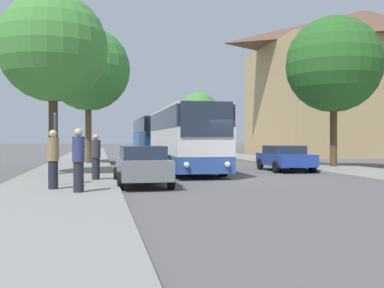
{
  "coord_description": "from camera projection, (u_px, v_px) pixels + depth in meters",
  "views": [
    {
      "loc": [
        -5.64,
        -18.5,
        1.71
      ],
      "look_at": [
        0.88,
        13.16,
        1.35
      ],
      "focal_mm": 42.0,
      "sensor_mm": 36.0,
      "label": 1
    }
  ],
  "objects": [
    {
      "name": "ground_plane",
      "position": [
        234.0,
        179.0,
        19.28
      ],
      "size": [
        300.0,
        300.0,
        0.0
      ],
      "primitive_type": "plane",
      "color": "#565454",
      "rests_on": "ground"
    },
    {
      "name": "sidewalk_left",
      "position": [
        65.0,
        180.0,
        17.87
      ],
      "size": [
        4.0,
        120.0,
        0.15
      ],
      "primitive_type": "cube",
      "color": "gray",
      "rests_on": "ground_plane"
    },
    {
      "name": "sidewalk_right",
      "position": [
        379.0,
        174.0,
        20.69
      ],
      "size": [
        4.0,
        120.0,
        0.15
      ],
      "primitive_type": "cube",
      "color": "gray",
      "rests_on": "ground_plane"
    },
    {
      "name": "building_right_background",
      "position": [
        365.0,
        83.0,
        46.16
      ],
      "size": [
        21.48,
        13.54,
        14.98
      ],
      "color": "tan",
      "rests_on": "ground_plane"
    },
    {
      "name": "bus_front",
      "position": [
        185.0,
        138.0,
        23.26
      ],
      "size": [
        2.79,
        10.4,
        3.27
      ],
      "rotation": [
        0.0,
        0.0,
        -0.01
      ],
      "color": "#2D519E",
      "rests_on": "ground_plane"
    },
    {
      "name": "bus_middle",
      "position": [
        154.0,
        138.0,
        35.62
      ],
      "size": [
        2.9,
        10.54,
        3.3
      ],
      "rotation": [
        0.0,
        0.0,
        0.0
      ],
      "color": "silver",
      "rests_on": "ground_plane"
    },
    {
      "name": "parked_car_left_curb",
      "position": [
        142.0,
        165.0,
        16.31
      ],
      "size": [
        1.96,
        4.17,
        1.46
      ],
      "rotation": [
        0.0,
        0.0,
        0.02
      ],
      "color": "slate",
      "rests_on": "ground_plane"
    },
    {
      "name": "parked_car_right_near",
      "position": [
        285.0,
        157.0,
        23.96
      ],
      "size": [
        2.28,
        4.31,
        1.36
      ],
      "rotation": [
        0.0,
        0.0,
        3.09
      ],
      "color": "#233D9E",
      "rests_on": "ground_plane"
    },
    {
      "name": "parked_car_right_far",
      "position": [
        213.0,
        150.0,
        38.1
      ],
      "size": [
        1.96,
        4.08,
        1.51
      ],
      "rotation": [
        0.0,
        0.0,
        3.13
      ],
      "color": "red",
      "rests_on": "ground_plane"
    },
    {
      "name": "bus_stop_sign",
      "position": [
        55.0,
        140.0,
        15.05
      ],
      "size": [
        0.08,
        0.45,
        2.44
      ],
      "color": "gray",
      "rests_on": "sidewalk_left"
    },
    {
      "name": "pedestrian_waiting_near",
      "position": [
        78.0,
        160.0,
        13.12
      ],
      "size": [
        0.36,
        0.36,
        1.88
      ],
      "rotation": [
        0.0,
        0.0,
        5.41
      ],
      "color": "#23232D",
      "rests_on": "sidewalk_left"
    },
    {
      "name": "pedestrian_waiting_far",
      "position": [
        53.0,
        159.0,
        13.97
      ],
      "size": [
        0.36,
        0.36,
        1.84
      ],
      "rotation": [
        0.0,
        0.0,
        5.17
      ],
      "color": "#23232D",
      "rests_on": "sidewalk_left"
    },
    {
      "name": "pedestrian_walking_back",
      "position": [
        96.0,
        157.0,
        17.23
      ],
      "size": [
        0.36,
        0.36,
        1.75
      ],
      "rotation": [
        0.0,
        0.0,
        4.16
      ],
      "color": "#23232D",
      "rests_on": "sidewalk_left"
    },
    {
      "name": "tree_left_near",
      "position": [
        53.0,
        48.0,
        19.88
      ],
      "size": [
        4.83,
        4.83,
        8.03
      ],
      "color": "#47331E",
      "rests_on": "sidewalk_left"
    },
    {
      "name": "tree_left_far",
      "position": [
        88.0,
        69.0,
        29.16
      ],
      "size": [
        5.42,
        5.42,
        8.83
      ],
      "color": "brown",
      "rests_on": "sidewalk_left"
    },
    {
      "name": "tree_right_near",
      "position": [
        199.0,
        111.0,
        53.71
      ],
      "size": [
        4.56,
        4.56,
        7.16
      ],
      "color": "#513D23",
      "rests_on": "sidewalk_right"
    },
    {
      "name": "tree_right_mid",
      "position": [
        334.0,
        65.0,
        25.6
      ],
      "size": [
        5.46,
        5.46,
        8.55
      ],
      "color": "#513D23",
      "rests_on": "sidewalk_right"
    }
  ]
}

